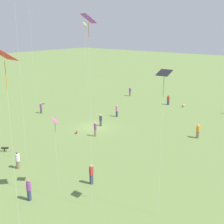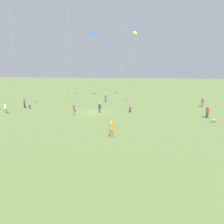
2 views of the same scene
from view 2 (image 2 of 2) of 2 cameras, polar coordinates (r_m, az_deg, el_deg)
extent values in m
plane|color=olive|center=(36.65, -4.76, -0.10)|extent=(240.00, 240.00, 0.00)
cylinder|color=#847056|center=(44.84, 22.56, 1.78)|extent=(0.53, 0.53, 0.89)
cylinder|color=purple|center=(44.73, 22.63, 2.74)|extent=(0.62, 0.62, 0.64)
sphere|color=tan|center=(44.67, 22.67, 3.30)|extent=(0.24, 0.24, 0.24)
cylinder|color=#4C4C51|center=(47.56, -1.67, 3.11)|extent=(0.43, 0.43, 0.78)
cylinder|color=purple|center=(47.46, -1.67, 4.00)|extent=(0.51, 0.51, 0.71)
sphere|color=beige|center=(47.40, -1.67, 4.56)|extent=(0.24, 0.24, 0.24)
cylinder|color=#333D5B|center=(35.46, 23.60, -0.76)|extent=(0.55, 0.55, 0.83)
cylinder|color=#B72D2D|center=(35.32, 23.69, 0.40)|extent=(0.65, 0.65, 0.64)
sphere|color=brown|center=(35.25, 23.75, 1.10)|extent=(0.24, 0.24, 0.24)
cylinder|color=#847056|center=(39.75, -26.00, 0.24)|extent=(0.51, 0.51, 0.78)
cylinder|color=white|center=(39.63, -26.09, 1.31)|extent=(0.60, 0.60, 0.72)
sphere|color=brown|center=(39.55, -26.15, 1.99)|extent=(0.24, 0.24, 0.24)
cylinder|color=#232328|center=(43.76, -21.87, 1.56)|extent=(0.31, 0.31, 0.83)
cylinder|color=purple|center=(43.64, -21.95, 2.57)|extent=(0.36, 0.36, 0.73)
sphere|color=#A87A56|center=(43.58, -22.00, 3.20)|extent=(0.24, 0.24, 0.24)
cylinder|color=#847056|center=(34.90, -9.89, -0.07)|extent=(0.39, 0.39, 0.91)
cylinder|color=purple|center=(34.75, -9.93, 1.23)|extent=(0.46, 0.46, 0.70)
sphere|color=tan|center=(34.67, -9.96, 2.00)|extent=(0.24, 0.24, 0.24)
cylinder|color=#4C4C51|center=(36.14, -3.26, 0.39)|extent=(0.46, 0.46, 0.79)
cylinder|color=#333338|center=(36.01, -3.27, 1.50)|extent=(0.55, 0.55, 0.63)
sphere|color=tan|center=(35.94, -3.28, 2.18)|extent=(0.24, 0.24, 0.24)
cylinder|color=#847056|center=(23.54, -0.17, -5.62)|extent=(0.55, 0.55, 0.86)
cylinder|color=orange|center=(23.33, -0.18, -3.84)|extent=(0.65, 0.65, 0.66)
sphere|color=beige|center=(23.21, -0.18, -2.77)|extent=(0.24, 0.24, 0.24)
cylinder|color=#333D5B|center=(36.55, 4.75, 0.56)|extent=(0.42, 0.42, 0.87)
cylinder|color=pink|center=(36.41, 4.77, 1.79)|extent=(0.50, 0.50, 0.73)
sphere|color=tan|center=(36.33, 4.79, 2.54)|extent=(0.24, 0.24, 0.24)
cylinder|color=#E54C99|center=(51.37, -11.55, 26.44)|extent=(0.04, 0.04, 1.56)
cylinder|color=silver|center=(49.73, -11.08, 15.48)|extent=(0.01, 0.01, 21.92)
cube|color=green|center=(53.29, 2.63, 25.32)|extent=(1.33, 1.32, 0.28)
cylinder|color=#E54C99|center=(53.07, 2.62, 24.30)|extent=(0.04, 0.04, 1.37)
cylinder|color=silver|center=(51.83, 2.52, 14.48)|extent=(0.01, 0.01, 20.06)
cube|color=yellow|center=(42.90, 6.05, 19.93)|extent=(0.77, 0.70, 0.51)
cylinder|color=green|center=(42.81, 6.03, 19.07)|extent=(0.04, 0.04, 0.91)
cylinder|color=silver|center=(42.44, 5.85, 10.77)|extent=(0.01, 0.01, 13.67)
cube|color=blue|center=(53.76, -4.77, 19.83)|extent=(1.58, 1.52, 0.81)
cylinder|color=yellow|center=(53.59, -4.74, 18.42)|extent=(0.04, 0.04, 1.92)
cylinder|color=silver|center=(53.20, -4.63, 11.73)|extent=(0.01, 0.01, 15.14)
cylinder|color=orange|center=(40.20, -25.38, 24.58)|extent=(0.04, 0.04, 0.94)
cylinder|color=silver|center=(39.03, -24.31, 12.83)|extent=(0.01, 0.01, 17.84)
cylinder|color=black|center=(42.93, -20.73, 1.45)|extent=(0.58, 0.65, 0.25)
sphere|color=black|center=(42.55, -20.67, 1.42)|extent=(0.23, 0.23, 0.23)
cylinder|color=black|center=(42.97, -20.71, 1.11)|extent=(0.11, 0.11, 0.28)
cylinder|color=tan|center=(32.77, 25.01, -1.96)|extent=(0.60, 0.38, 0.29)
sphere|color=tan|center=(32.79, 25.65, -1.93)|extent=(0.26, 0.26, 0.26)
cylinder|color=tan|center=(32.82, 24.98, -2.37)|extent=(0.13, 0.13, 0.20)
cube|color=#933833|center=(37.60, -9.64, 0.32)|extent=(0.43, 0.42, 0.31)
camera|label=1|loc=(39.31, -72.32, 12.28)|focal=50.00mm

